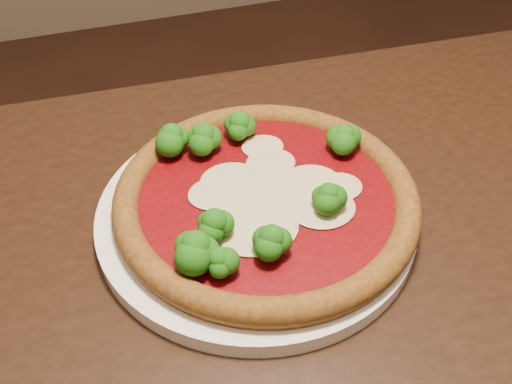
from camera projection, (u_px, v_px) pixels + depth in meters
name	position (u px, v px, depth m)	size (l,w,h in m)	color
dining_table	(291.00, 330.00, 0.63)	(1.19, 0.81, 0.75)	black
plate	(256.00, 214.00, 0.60)	(0.33, 0.33, 0.02)	white
pizza	(263.00, 196.00, 0.59)	(0.32, 0.32, 0.06)	brown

